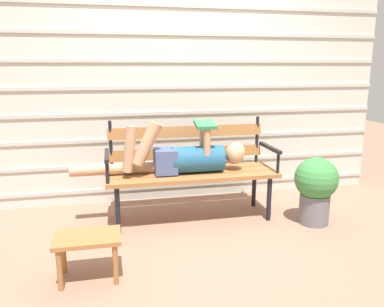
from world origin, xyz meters
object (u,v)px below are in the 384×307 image
park_bench (190,166)px  reclining_person (183,157)px  footstool (88,244)px  potted_plant (316,186)px

park_bench → reclining_person: 0.15m
park_bench → footstool: size_ratio=3.58×
footstool → potted_plant: (2.00, 0.54, 0.10)m
park_bench → reclining_person: (-0.08, -0.07, 0.11)m
park_bench → reclining_person: bearing=-138.5°
reclining_person → footstool: size_ratio=3.62×
park_bench → potted_plant: park_bench is taller
reclining_person → footstool: 1.27m
potted_plant → park_bench: bearing=159.0°
park_bench → potted_plant: (1.08, -0.42, -0.15)m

